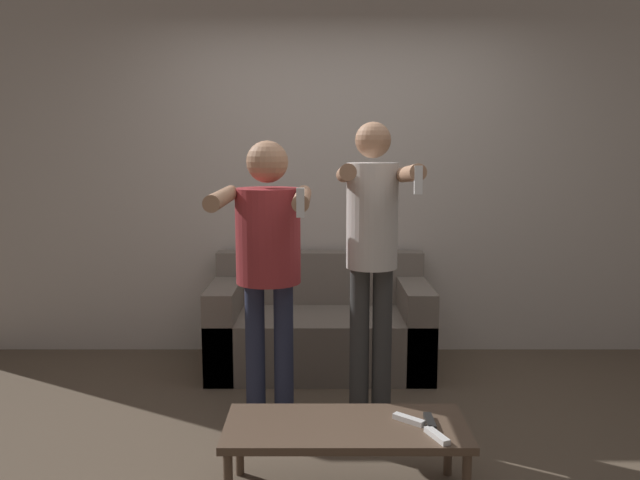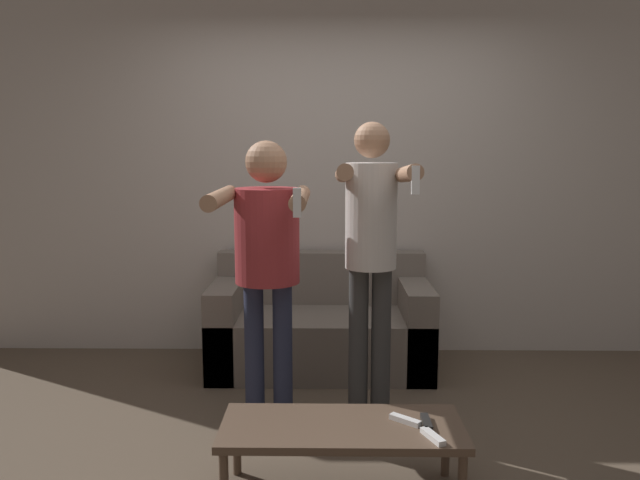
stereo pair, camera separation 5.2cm
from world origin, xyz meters
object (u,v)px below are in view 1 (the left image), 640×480
object	(u,v)px
person_standing_right	(372,242)
coffee_table	(346,432)
couch	(320,329)
remote_mid	(430,422)
remote_near	(437,436)
person_standing_left	(268,248)
remote_far	(409,419)

from	to	relation	value
person_standing_right	coffee_table	distance (m)	1.06
couch	coffee_table	distance (m)	1.68
coffee_table	remote_mid	size ratio (longest dim) A/B	7.17
couch	person_standing_right	distance (m)	1.24
couch	person_standing_right	bearing A→B (deg)	-72.99
couch	coffee_table	xyz separation A→B (m)	(0.11, -1.68, 0.03)
remote_near	person_standing_right	bearing A→B (deg)	103.25
couch	person_standing_right	size ratio (longest dim) A/B	0.90
remote_near	coffee_table	bearing A→B (deg)	159.86
person_standing_left	remote_mid	xyz separation A→B (m)	(0.77, -0.74, -0.66)
couch	remote_far	world-z (taller)	couch
coffee_table	remote_near	bearing A→B (deg)	-20.14
person_standing_right	remote_far	bearing A→B (deg)	-81.27
couch	remote_near	xyz separation A→B (m)	(0.49, -1.81, 0.07)
couch	remote_mid	distance (m)	1.75
remote_mid	remote_far	bearing A→B (deg)	167.04
person_standing_right	remote_near	world-z (taller)	person_standing_right
person_standing_left	coffee_table	size ratio (longest dim) A/B	1.48
person_standing_left	person_standing_right	xyz separation A→B (m)	(0.57, 0.00, 0.03)
coffee_table	remote_far	distance (m)	0.29
person_standing_right	remote_far	world-z (taller)	person_standing_right
couch	coffee_table	size ratio (longest dim) A/B	1.42
person_standing_right	remote_near	bearing A→B (deg)	-76.75
person_standing_left	remote_mid	size ratio (longest dim) A/B	10.61
remote_near	remote_mid	xyz separation A→B (m)	(-0.01, 0.14, 0.00)
remote_near	remote_far	xyz separation A→B (m)	(-0.10, 0.16, 0.00)
person_standing_right	remote_far	size ratio (longest dim) A/B	12.21
couch	remote_mid	bearing A→B (deg)	-73.80
person_standing_right	remote_near	size ratio (longest dim) A/B	11.11
person_standing_left	couch	bearing A→B (deg)	73.03
person_standing_left	remote_far	distance (m)	1.19
coffee_table	remote_mid	bearing A→B (deg)	-0.05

